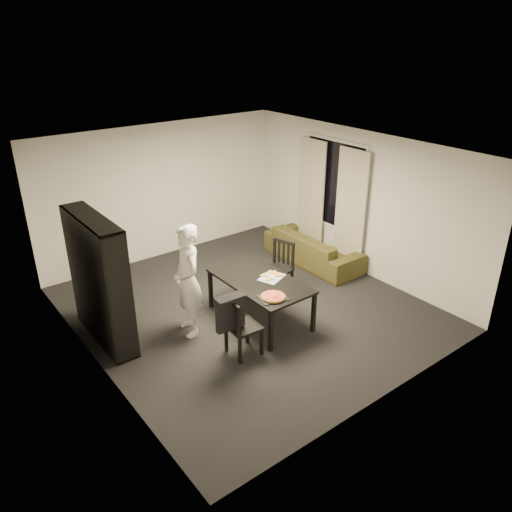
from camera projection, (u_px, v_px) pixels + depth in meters
room at (247, 235)px, 7.64m from camera, size 5.01×5.51×2.61m
window_pane at (334, 184)px, 9.35m from camera, size 0.02×1.40×1.60m
window_frame at (334, 184)px, 9.35m from camera, size 0.03×1.52×1.72m
curtain_left at (350, 210)px, 9.08m from camera, size 0.03×0.70×2.25m
curtain_right at (311, 196)px, 9.83m from camera, size 0.03×0.70×2.25m
bookshelf at (99, 281)px, 7.03m from camera, size 0.35×1.50×1.90m
dining_table at (260, 283)px, 7.64m from camera, size 0.91×1.65×0.69m
chair_left at (238, 323)px, 6.82m from camera, size 0.44×0.44×0.90m
chair_right at (280, 264)px, 8.48m from camera, size 0.54×0.54×0.93m
draped_jacket at (230, 312)px, 6.66m from camera, size 0.42×0.20×0.50m
person at (188, 281)px, 7.21m from camera, size 0.53×0.69×1.71m
baking_tray at (273, 298)px, 7.11m from camera, size 0.47×0.41×0.01m
pepperoni_pizza at (273, 297)px, 7.09m from camera, size 0.35×0.35×0.03m
kitchen_towel at (272, 277)px, 7.68m from camera, size 0.48×0.42×0.01m
pizza_slices at (271, 275)px, 7.72m from camera, size 0.44×0.40×0.01m
sofa at (313, 248)px, 9.65m from camera, size 0.80×2.06×0.60m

